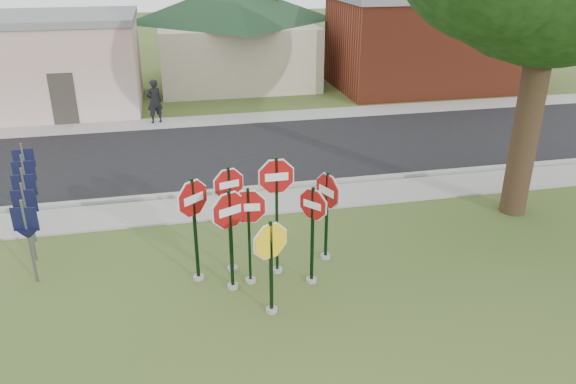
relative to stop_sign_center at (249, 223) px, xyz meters
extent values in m
plane|color=#324C1C|center=(0.32, -1.45, -1.47)|extent=(120.00, 120.00, 0.00)
cube|color=gray|center=(0.32, 4.05, -1.44)|extent=(60.00, 1.60, 0.06)
cube|color=black|center=(0.32, 8.55, -1.45)|extent=(60.00, 7.00, 0.04)
cube|color=gray|center=(0.32, 12.85, -1.44)|extent=(60.00, 1.60, 0.06)
cube|color=gray|center=(0.32, 5.05, -1.40)|extent=(60.00, 0.20, 0.14)
cylinder|color=gray|center=(0.00, 0.00, -1.43)|extent=(0.24, 0.24, 0.08)
cube|color=black|center=(0.00, 0.00, -0.32)|extent=(0.07, 0.06, 2.29)
cylinder|color=white|center=(0.00, 0.00, 0.39)|extent=(1.07, 0.15, 1.07)
cylinder|color=maroon|center=(0.00, 0.00, 0.39)|extent=(0.99, 0.15, 0.99)
cube|color=white|center=(0.00, 0.00, 0.39)|extent=(0.49, 0.07, 0.17)
cylinder|color=gray|center=(0.25, -1.20, -1.43)|extent=(0.24, 0.24, 0.08)
cube|color=black|center=(0.25, -1.20, -0.43)|extent=(0.07, 0.07, 2.07)
cylinder|color=white|center=(0.25, -1.20, 0.17)|extent=(1.00, 0.40, 1.06)
cylinder|color=yellow|center=(0.25, -1.20, 0.17)|extent=(0.93, 0.38, 0.99)
cylinder|color=gray|center=(-0.42, -0.15, -1.43)|extent=(0.24, 0.24, 0.08)
cube|color=black|center=(-0.42, -0.15, -0.30)|extent=(0.08, 0.07, 2.34)
cylinder|color=white|center=(-0.42, -0.15, 0.42)|extent=(1.04, 0.51, 1.14)
cylinder|color=maroon|center=(-0.42, -0.15, 0.42)|extent=(0.96, 0.48, 1.06)
cube|color=white|center=(-0.42, -0.15, 0.42)|extent=(0.48, 0.24, 0.18)
cylinder|color=gray|center=(1.34, -0.28, -1.43)|extent=(0.24, 0.24, 0.08)
cube|color=black|center=(1.34, -0.28, -0.31)|extent=(0.08, 0.08, 2.30)
cylinder|color=white|center=(1.34, -0.28, 0.44)|extent=(0.63, 0.77, 0.98)
cylinder|color=maroon|center=(1.34, -0.28, 0.44)|extent=(0.58, 0.72, 0.91)
cube|color=white|center=(1.34, -0.28, 0.44)|extent=(0.29, 0.36, 0.16)
cylinder|color=gray|center=(0.67, 0.30, -1.43)|extent=(0.24, 0.24, 0.08)
cube|color=black|center=(0.67, 0.30, -0.06)|extent=(0.06, 0.05, 2.81)
cylinder|color=white|center=(0.67, 0.30, 0.90)|extent=(1.10, 0.02, 1.10)
cylinder|color=maroon|center=(0.67, 0.30, 0.90)|extent=(1.02, 0.03, 1.02)
cube|color=white|center=(0.67, 0.30, 0.90)|extent=(0.51, 0.01, 0.18)
cylinder|color=gray|center=(-0.33, 0.60, -1.43)|extent=(0.24, 0.24, 0.08)
cube|color=black|center=(-0.33, 0.60, -0.19)|extent=(0.07, 0.06, 2.56)
cylinder|color=white|center=(-0.33, 0.60, 0.70)|extent=(0.95, 0.29, 0.98)
cylinder|color=maroon|center=(-0.33, 0.60, 0.70)|extent=(0.88, 0.28, 0.91)
cube|color=white|center=(-0.33, 0.60, 0.70)|extent=(0.44, 0.14, 0.16)
cylinder|color=gray|center=(1.93, 0.66, -1.43)|extent=(0.24, 0.24, 0.08)
cube|color=black|center=(1.93, 0.66, -0.36)|extent=(0.07, 0.07, 2.22)
cylinder|color=white|center=(1.93, 0.66, 0.29)|extent=(0.46, 1.07, 1.15)
cylinder|color=maroon|center=(1.93, 0.66, 0.29)|extent=(0.43, 0.99, 1.07)
cube|color=white|center=(1.93, 0.66, 0.29)|extent=(0.21, 0.49, 0.18)
cylinder|color=gray|center=(-1.13, 0.37, -1.43)|extent=(0.24, 0.24, 0.08)
cube|color=black|center=(-1.13, 0.37, -0.24)|extent=(0.08, 0.08, 2.45)
cylinder|color=white|center=(-1.13, 0.37, 0.53)|extent=(0.90, 0.73, 1.14)
cylinder|color=maroon|center=(-1.13, 0.37, 0.53)|extent=(0.84, 0.68, 1.06)
cube|color=white|center=(-1.13, 0.37, 0.53)|extent=(0.42, 0.34, 0.18)
cube|color=#59595E|center=(-4.68, 1.05, -0.47)|extent=(0.05, 0.05, 2.00)
cube|color=black|center=(-4.68, 1.05, 0.08)|extent=(0.55, 0.13, 0.55)
cone|color=black|center=(-4.68, 1.05, -0.27)|extent=(0.65, 0.65, 0.25)
cube|color=#59595E|center=(-4.88, 2.05, -0.47)|extent=(0.05, 0.05, 2.00)
cube|color=black|center=(-4.88, 2.05, 0.08)|extent=(0.55, 0.09, 0.55)
cone|color=black|center=(-4.88, 2.05, -0.27)|extent=(0.62, 0.62, 0.25)
cube|color=#59595E|center=(-5.08, 3.05, -0.47)|extent=(0.05, 0.05, 2.00)
cube|color=black|center=(-5.08, 3.05, 0.08)|extent=(0.55, 0.05, 0.55)
cone|color=black|center=(-5.08, 3.05, -0.27)|extent=(0.58, 0.58, 0.25)
cube|color=#59595E|center=(-5.28, 4.05, -0.47)|extent=(0.05, 0.05, 2.00)
cube|color=black|center=(-5.28, 4.05, 0.08)|extent=(0.55, 0.05, 0.55)
cone|color=black|center=(-5.28, 4.05, -0.27)|extent=(0.58, 0.58, 0.25)
cube|color=#59595E|center=(-5.48, 5.05, -0.47)|extent=(0.05, 0.05, 2.00)
cube|color=black|center=(-5.48, 5.05, 0.08)|extent=(0.55, 0.09, 0.55)
cone|color=black|center=(-5.48, 5.05, -0.27)|extent=(0.62, 0.62, 0.25)
cube|color=#332D28|center=(-5.68, 13.57, -0.37)|extent=(1.00, 0.10, 2.20)
cube|color=#C2B49A|center=(2.32, 20.55, 0.13)|extent=(8.00, 8.00, 3.20)
cube|color=maroon|center=(12.32, 17.05, 0.78)|extent=(10.00, 6.00, 4.50)
cube|color=white|center=(10.32, 14.10, 1.13)|extent=(2.00, 0.08, 0.90)
cylinder|color=black|center=(7.82, 2.05, 1.55)|extent=(0.70, 0.70, 6.03)
cylinder|color=black|center=(22.32, 24.55, 0.53)|extent=(0.50, 0.50, 4.00)
imported|color=black|center=(-2.02, 12.98, -0.49)|extent=(0.78, 0.64, 1.84)
camera|label=1|loc=(-1.47, -10.64, 5.42)|focal=35.00mm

